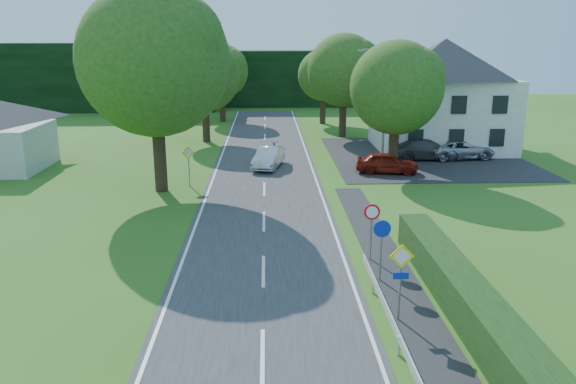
{
  "coord_description": "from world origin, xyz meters",
  "views": [
    {
      "loc": [
        0.18,
        -7.97,
        8.71
      ],
      "look_at": [
        1.13,
        16.68,
        1.87
      ],
      "focal_mm": 35.0,
      "sensor_mm": 36.0,
      "label": 1
    }
  ],
  "objects_px": {
    "streetlight": "(383,102)",
    "moving_car": "(269,157)",
    "parked_car_grey": "(426,149)",
    "parasol": "(396,144)",
    "parked_car_silver_b": "(460,149)",
    "motorcycle": "(274,146)",
    "parked_car_silver_a": "(409,139)",
    "parked_car_red": "(387,163)"
  },
  "relations": [
    {
      "from": "streetlight",
      "to": "motorcycle",
      "type": "bearing_deg",
      "value": 146.15
    },
    {
      "from": "parked_car_red",
      "to": "parked_car_silver_a",
      "type": "relative_size",
      "value": 0.88
    },
    {
      "from": "streetlight",
      "to": "moving_car",
      "type": "xyz_separation_m",
      "value": [
        -7.76,
        -0.33,
        -3.72
      ]
    },
    {
      "from": "parked_car_silver_b",
      "to": "parasol",
      "type": "xyz_separation_m",
      "value": [
        -4.82,
        0.04,
        0.39
      ]
    },
    {
      "from": "streetlight",
      "to": "parked_car_silver_a",
      "type": "distance_m",
      "value": 7.81
    },
    {
      "from": "parked_car_red",
      "to": "parked_car_silver_b",
      "type": "bearing_deg",
      "value": -45.57
    },
    {
      "from": "parked_car_grey",
      "to": "parked_car_silver_b",
      "type": "bearing_deg",
      "value": -86.36
    },
    {
      "from": "moving_car",
      "to": "motorcycle",
      "type": "bearing_deg",
      "value": 98.3
    },
    {
      "from": "moving_car",
      "to": "parked_car_grey",
      "type": "xyz_separation_m",
      "value": [
        11.53,
        2.33,
        0.05
      ]
    },
    {
      "from": "parked_car_silver_a",
      "to": "parked_car_silver_b",
      "type": "height_order",
      "value": "parked_car_silver_a"
    },
    {
      "from": "motorcycle",
      "to": "parked_car_red",
      "type": "bearing_deg",
      "value": -46.58
    },
    {
      "from": "moving_car",
      "to": "parked_car_red",
      "type": "bearing_deg",
      "value": -0.25
    },
    {
      "from": "streetlight",
      "to": "parked_car_silver_b",
      "type": "height_order",
      "value": "streetlight"
    },
    {
      "from": "streetlight",
      "to": "moving_car",
      "type": "distance_m",
      "value": 8.62
    },
    {
      "from": "moving_car",
      "to": "parked_car_grey",
      "type": "distance_m",
      "value": 11.76
    },
    {
      "from": "parked_car_red",
      "to": "parked_car_grey",
      "type": "height_order",
      "value": "parked_car_grey"
    },
    {
      "from": "parasol",
      "to": "motorcycle",
      "type": "bearing_deg",
      "value": 162.66
    },
    {
      "from": "streetlight",
      "to": "parked_car_silver_a",
      "type": "bearing_deg",
      "value": 59.58
    },
    {
      "from": "motorcycle",
      "to": "parked_car_silver_a",
      "type": "relative_size",
      "value": 0.4
    },
    {
      "from": "motorcycle",
      "to": "parked_car_red",
      "type": "distance_m",
      "value": 10.2
    },
    {
      "from": "streetlight",
      "to": "parked_car_red",
      "type": "relative_size",
      "value": 1.98
    },
    {
      "from": "parked_car_red",
      "to": "parked_car_silver_a",
      "type": "distance_m",
      "value": 8.87
    },
    {
      "from": "motorcycle",
      "to": "parked_car_silver_b",
      "type": "bearing_deg",
      "value": -13.99
    },
    {
      "from": "moving_car",
      "to": "parasol",
      "type": "bearing_deg",
      "value": 28.21
    },
    {
      "from": "parked_car_red",
      "to": "parked_car_grey",
      "type": "bearing_deg",
      "value": -31.45
    },
    {
      "from": "parked_car_red",
      "to": "parked_car_grey",
      "type": "distance_m",
      "value": 5.64
    },
    {
      "from": "moving_car",
      "to": "motorcycle",
      "type": "xyz_separation_m",
      "value": [
        0.46,
        5.23,
        -0.22
      ]
    },
    {
      "from": "motorcycle",
      "to": "parasol",
      "type": "height_order",
      "value": "parasol"
    },
    {
      "from": "moving_car",
      "to": "parked_car_red",
      "type": "relative_size",
      "value": 1.05
    },
    {
      "from": "streetlight",
      "to": "parked_car_grey",
      "type": "relative_size",
      "value": 1.54
    },
    {
      "from": "parked_car_silver_a",
      "to": "streetlight",
      "type": "bearing_deg",
      "value": 126.76
    },
    {
      "from": "motorcycle",
      "to": "parked_car_red",
      "type": "height_order",
      "value": "parked_car_red"
    },
    {
      "from": "parked_car_grey",
      "to": "parasol",
      "type": "xyz_separation_m",
      "value": [
        -2.23,
        0.14,
        0.32
      ]
    },
    {
      "from": "parked_car_grey",
      "to": "parked_car_silver_b",
      "type": "relative_size",
      "value": 1.05
    },
    {
      "from": "parked_car_silver_b",
      "to": "moving_car",
      "type": "bearing_deg",
      "value": 93.76
    },
    {
      "from": "parked_car_red",
      "to": "parasol",
      "type": "relative_size",
      "value": 1.69
    },
    {
      "from": "parked_car_red",
      "to": "parked_car_grey",
      "type": "relative_size",
      "value": 0.78
    },
    {
      "from": "motorcycle",
      "to": "parked_car_silver_a",
      "type": "xyz_separation_m",
      "value": [
        10.79,
        1.05,
        0.28
      ]
    },
    {
      "from": "moving_car",
      "to": "parked_car_grey",
      "type": "bearing_deg",
      "value": 24.77
    },
    {
      "from": "parked_car_silver_b",
      "to": "motorcycle",
      "type": "bearing_deg",
      "value": 72.4
    },
    {
      "from": "parasol",
      "to": "parked_car_silver_b",
      "type": "bearing_deg",
      "value": -0.51
    },
    {
      "from": "streetlight",
      "to": "parked_car_silver_b",
      "type": "relative_size",
      "value": 1.62
    }
  ]
}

